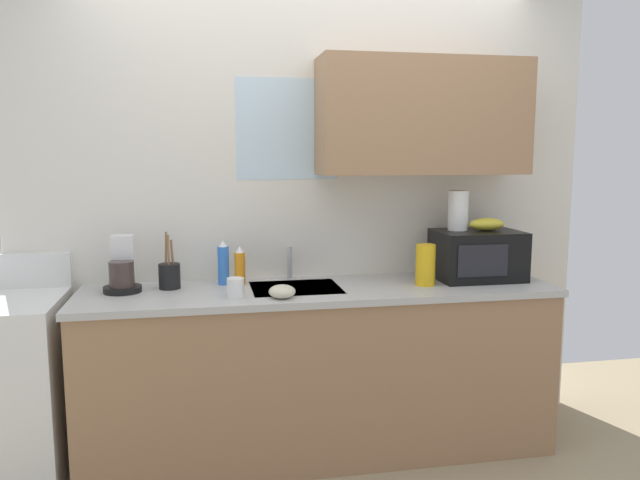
# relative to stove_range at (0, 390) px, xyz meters

# --- Properties ---
(kitchen_wall_assembly) EXTENTS (3.24, 0.42, 2.50)m
(kitchen_wall_assembly) POSITION_rel_stove_range_xyz_m (1.71, 0.30, 0.91)
(kitchen_wall_assembly) COLOR silver
(kitchen_wall_assembly) RESTS_ON ground
(counter_unit) EXTENTS (2.47, 0.63, 0.90)m
(counter_unit) POSITION_rel_stove_range_xyz_m (1.58, -0.00, 0.00)
(counter_unit) COLOR #9E7551
(counter_unit) RESTS_ON ground
(sink_faucet) EXTENTS (0.03, 0.03, 0.18)m
(sink_faucet) POSITION_rel_stove_range_xyz_m (1.45, 0.24, 0.53)
(sink_faucet) COLOR #B2B5BA
(sink_faucet) RESTS_ON counter_unit
(stove_range) EXTENTS (0.60, 0.60, 1.08)m
(stove_range) POSITION_rel_stove_range_xyz_m (0.00, 0.00, 0.00)
(stove_range) COLOR white
(stove_range) RESTS_ON ground
(microwave) EXTENTS (0.46, 0.35, 0.27)m
(microwave) POSITION_rel_stove_range_xyz_m (2.48, 0.04, 0.58)
(microwave) COLOR black
(microwave) RESTS_ON counter_unit
(banana_bunch) EXTENTS (0.20, 0.11, 0.07)m
(banana_bunch) POSITION_rel_stove_range_xyz_m (2.53, 0.05, 0.75)
(banana_bunch) COLOR gold
(banana_bunch) RESTS_ON microwave
(paper_towel_roll) EXTENTS (0.11, 0.11, 0.22)m
(paper_towel_roll) POSITION_rel_stove_range_xyz_m (2.38, 0.10, 0.82)
(paper_towel_roll) COLOR white
(paper_towel_roll) RESTS_ON microwave
(coffee_maker) EXTENTS (0.19, 0.21, 0.28)m
(coffee_maker) POSITION_rel_stove_range_xyz_m (0.58, 0.10, 0.55)
(coffee_maker) COLOR black
(coffee_maker) RESTS_ON counter_unit
(dish_soap_bottle_orange) EXTENTS (0.06, 0.06, 0.21)m
(dish_soap_bottle_orange) POSITION_rel_stove_range_xyz_m (1.17, 0.15, 0.54)
(dish_soap_bottle_orange) COLOR orange
(dish_soap_bottle_orange) RESTS_ON counter_unit
(dish_soap_bottle_blue) EXTENTS (0.06, 0.06, 0.24)m
(dish_soap_bottle_blue) POSITION_rel_stove_range_xyz_m (1.09, 0.17, 0.55)
(dish_soap_bottle_blue) COLOR blue
(dish_soap_bottle_blue) RESTS_ON counter_unit
(cereal_canister) EXTENTS (0.10, 0.10, 0.22)m
(cereal_canister) POSITION_rel_stove_range_xyz_m (2.14, -0.05, 0.55)
(cereal_canister) COLOR gold
(cereal_canister) RESTS_ON counter_unit
(mug_white) EXTENTS (0.08, 0.08, 0.09)m
(mug_white) POSITION_rel_stove_range_xyz_m (1.13, -0.14, 0.49)
(mug_white) COLOR white
(mug_white) RESTS_ON counter_unit
(utensil_crock) EXTENTS (0.11, 0.11, 0.30)m
(utensil_crock) POSITION_rel_stove_range_xyz_m (0.81, 0.12, 0.51)
(utensil_crock) COLOR black
(utensil_crock) RESTS_ON counter_unit
(small_bowl) EXTENTS (0.13, 0.13, 0.06)m
(small_bowl) POSITION_rel_stove_range_xyz_m (1.35, -0.20, 0.47)
(small_bowl) COLOR beige
(small_bowl) RESTS_ON counter_unit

